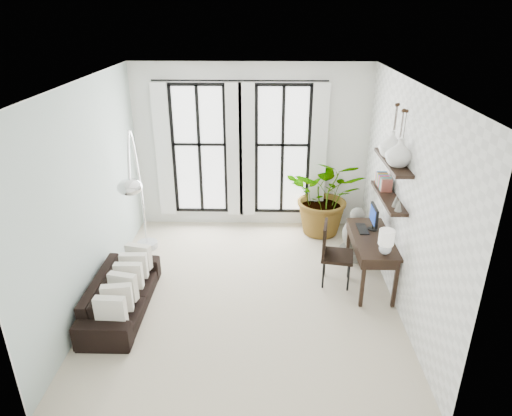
{
  "coord_description": "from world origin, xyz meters",
  "views": [
    {
      "loc": [
        0.29,
        -5.99,
        4.1
      ],
      "look_at": [
        0.14,
        0.3,
        1.31
      ],
      "focal_mm": 32.0,
      "sensor_mm": 36.0,
      "label": 1
    }
  ],
  "objects_px": {
    "plant": "(326,195)",
    "arc_lamp": "(133,164)",
    "buddha": "(355,237)",
    "desk_chair": "(332,250)",
    "sofa": "(121,294)",
    "desk": "(372,242)"
  },
  "relations": [
    {
      "from": "sofa",
      "to": "desk_chair",
      "type": "xyz_separation_m",
      "value": [
        3.14,
        0.82,
        0.31
      ]
    },
    {
      "from": "plant",
      "to": "buddha",
      "type": "relative_size",
      "value": 1.69
    },
    {
      "from": "sofa",
      "to": "plant",
      "type": "xyz_separation_m",
      "value": [
        3.24,
        2.6,
        0.52
      ]
    },
    {
      "from": "plant",
      "to": "arc_lamp",
      "type": "xyz_separation_m",
      "value": [
        -3.14,
        -1.63,
        1.15
      ]
    },
    {
      "from": "buddha",
      "to": "desk_chair",
      "type": "bearing_deg",
      "value": -122.63
    },
    {
      "from": "sofa",
      "to": "arc_lamp",
      "type": "height_order",
      "value": "arc_lamp"
    },
    {
      "from": "desk_chair",
      "to": "arc_lamp",
      "type": "relative_size",
      "value": 0.41
    },
    {
      "from": "sofa",
      "to": "buddha",
      "type": "relative_size",
      "value": 2.02
    },
    {
      "from": "plant",
      "to": "desk",
      "type": "distance_m",
      "value": 1.9
    },
    {
      "from": "arc_lamp",
      "to": "desk_chair",
      "type": "bearing_deg",
      "value": -2.69
    },
    {
      "from": "buddha",
      "to": "plant",
      "type": "bearing_deg",
      "value": 114.82
    },
    {
      "from": "plant",
      "to": "desk",
      "type": "height_order",
      "value": "plant"
    },
    {
      "from": "desk",
      "to": "desk_chair",
      "type": "bearing_deg",
      "value": 174.51
    },
    {
      "from": "desk_chair",
      "to": "plant",
      "type": "bearing_deg",
      "value": 96.59
    },
    {
      "from": "sofa",
      "to": "desk",
      "type": "relative_size",
      "value": 1.35
    },
    {
      "from": "plant",
      "to": "arc_lamp",
      "type": "distance_m",
      "value": 3.72
    },
    {
      "from": "desk_chair",
      "to": "buddha",
      "type": "relative_size",
      "value": 1.09
    },
    {
      "from": "sofa",
      "to": "desk_chair",
      "type": "distance_m",
      "value": 3.26
    },
    {
      "from": "sofa",
      "to": "plant",
      "type": "bearing_deg",
      "value": -51.29
    },
    {
      "from": "desk",
      "to": "desk_chair",
      "type": "distance_m",
      "value": 0.64
    },
    {
      "from": "sofa",
      "to": "arc_lamp",
      "type": "distance_m",
      "value": 1.93
    },
    {
      "from": "desk",
      "to": "buddha",
      "type": "bearing_deg",
      "value": 94.63
    }
  ]
}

